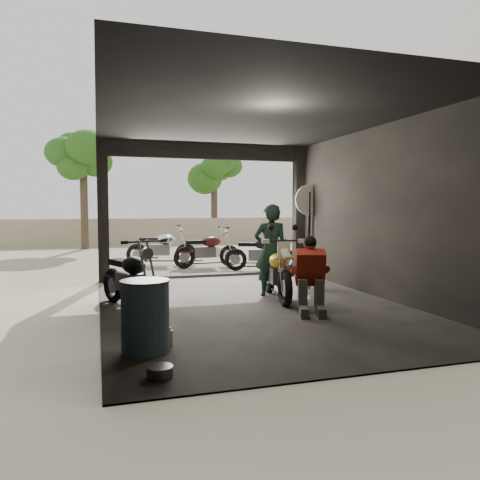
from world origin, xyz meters
TOP-DOWN VIEW (x-y plane):
  - ground at (0.00, 0.00)m, footprint 80.00×80.00m
  - garage at (0.00, 0.55)m, footprint 7.00×7.13m
  - boundary_wall at (0.00, 14.00)m, footprint 18.00×0.30m
  - tree_left at (-3.00, 12.50)m, footprint 2.20×2.20m
  - tree_right at (2.80, 14.00)m, footprint 2.20×2.20m
  - main_bike at (0.61, 0.40)m, footprint 0.96×1.83m
  - left_bike at (-2.00, 0.34)m, footprint 1.34×1.90m
  - outside_bike_a at (-0.73, 6.14)m, footprint 1.90×1.13m
  - outside_bike_b at (0.44, 5.27)m, footprint 1.77×0.89m
  - outside_bike_c at (1.63, 4.15)m, footprint 1.80×1.20m
  - rider at (0.63, 0.73)m, footprint 0.71×0.53m
  - mechanic at (0.69, -0.89)m, footprint 0.85×0.98m
  - stool at (1.77, 1.28)m, footprint 0.35×0.35m
  - helmet at (1.72, 1.24)m, footprint 0.33×0.33m
  - oil_drum at (-2.00, -2.14)m, footprint 0.67×0.67m
  - sign_post at (2.41, 2.82)m, footprint 0.75×0.08m

SIDE VIEW (x-z plane):
  - ground at x=0.00m, z-range 0.00..0.00m
  - stool at x=1.77m, z-range 0.17..0.65m
  - oil_drum at x=-2.00m, z-range 0.00..0.85m
  - outside_bike_c at x=1.63m, z-range 0.00..1.13m
  - outside_bike_b at x=0.44m, z-range 0.00..1.15m
  - main_bike at x=0.61m, z-range 0.00..1.16m
  - left_bike at x=-2.00m, z-range 0.00..1.19m
  - mechanic at x=0.69m, z-range 0.00..1.20m
  - boundary_wall at x=0.00m, z-range 0.00..1.20m
  - outside_bike_a at x=-0.73m, z-range 0.00..1.20m
  - helmet at x=1.72m, z-range 0.49..0.73m
  - rider at x=0.63m, z-range 0.00..1.75m
  - garage at x=0.00m, z-range -0.32..2.88m
  - sign_post at x=2.41m, z-range 0.38..2.63m
  - tree_right at x=2.80m, z-range 1.06..6.06m
  - tree_left at x=-3.00m, z-range 1.19..6.79m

